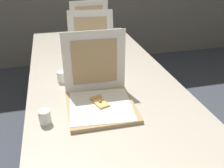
{
  "coord_description": "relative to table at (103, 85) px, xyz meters",
  "views": [
    {
      "loc": [
        -0.3,
        -0.75,
        1.48
      ],
      "look_at": [
        0.02,
        0.5,
        0.79
      ],
      "focal_mm": 38.95,
      "sensor_mm": 36.0,
      "label": 1
    }
  ],
  "objects": [
    {
      "name": "table",
      "position": [
        0.0,
        0.0,
        0.0
      ],
      "size": [
        0.97,
        2.49,
        0.73
      ],
      "color": "#BCB29E",
      "rests_on": "ground"
    },
    {
      "name": "pizza_box_front",
      "position": [
        -0.08,
        -0.3,
        0.1
      ],
      "size": [
        0.37,
        0.38,
        0.39
      ],
      "rotation": [
        0.0,
        0.0,
        -0.02
      ],
      "color": "tan",
      "rests_on": "table"
    },
    {
      "name": "cup_white_mid",
      "position": [
        -0.27,
        0.03,
        0.08
      ],
      "size": [
        0.06,
        0.06,
        0.07
      ],
      "primitive_type": "cylinder",
      "color": "white",
      "rests_on": "table"
    },
    {
      "name": "pizza_box_back",
      "position": [
        0.07,
        0.76,
        0.1
      ],
      "size": [
        0.39,
        0.4,
        0.38
      ],
      "rotation": [
        0.0,
        0.0,
        0.08
      ],
      "color": "tan",
      "rests_on": "table"
    },
    {
      "name": "pizza_box_middle",
      "position": [
        -0.02,
        0.27,
        0.09
      ],
      "size": [
        0.42,
        0.54,
        0.36
      ],
      "rotation": [
        0.0,
        0.0,
        -0.13
      ],
      "color": "tan",
      "rests_on": "table"
    },
    {
      "name": "cup_white_near_left",
      "position": [
        -0.38,
        -0.4,
        0.08
      ],
      "size": [
        0.06,
        0.06,
        0.07
      ],
      "primitive_type": "cylinder",
      "color": "white",
      "rests_on": "table"
    }
  ]
}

